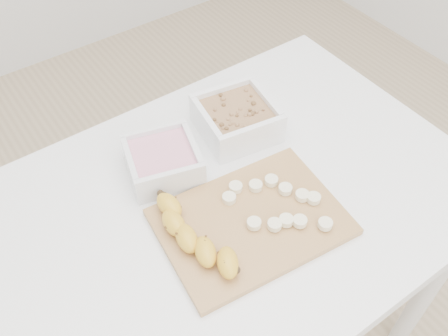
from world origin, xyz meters
TOP-DOWN VIEW (x-y plane):
  - table at (0.00, 0.00)m, footprint 1.00×0.70m
  - bowl_yogurt at (-0.08, 0.14)m, footprint 0.18×0.18m
  - bowl_granola at (0.12, 0.15)m, footprint 0.18×0.18m
  - cutting_board at (-0.01, -0.07)m, footprint 0.37×0.28m
  - banana at (-0.12, -0.06)m, footprint 0.08×0.22m
  - banana_slices at (0.05, -0.08)m, footprint 0.16×0.20m

SIDE VIEW (x-z plane):
  - table at x=0.00m, z-range 0.28..1.03m
  - cutting_board at x=-0.01m, z-range 0.75..0.76m
  - banana_slices at x=0.05m, z-range 0.76..0.78m
  - banana at x=-0.12m, z-range 0.77..0.80m
  - bowl_yogurt at x=-0.08m, z-range 0.75..0.82m
  - bowl_granola at x=0.12m, z-range 0.75..0.83m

